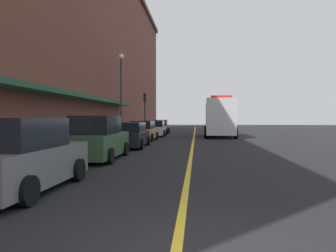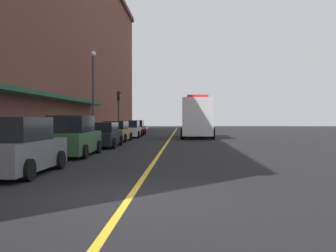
# 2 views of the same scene
# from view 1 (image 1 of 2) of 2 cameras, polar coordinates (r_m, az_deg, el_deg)

# --- Properties ---
(ground_plane) EXTENTS (112.00, 112.00, 0.00)m
(ground_plane) POSITION_cam_1_polar(r_m,az_deg,el_deg) (29.30, 4.60, -2.10)
(ground_plane) COLOR black
(sidewalk_left) EXTENTS (2.40, 70.00, 0.15)m
(sidewalk_left) POSITION_cam_1_polar(r_m,az_deg,el_deg) (30.00, -7.34, -1.88)
(sidewalk_left) COLOR #ADA8A0
(sidewalk_left) RESTS_ON ground
(lane_center_stripe) EXTENTS (0.16, 70.00, 0.01)m
(lane_center_stripe) POSITION_cam_1_polar(r_m,az_deg,el_deg) (29.29, 4.60, -2.09)
(lane_center_stripe) COLOR gold
(lane_center_stripe) RESTS_ON ground
(brick_building_left) EXTENTS (9.80, 64.00, 18.28)m
(brick_building_left) POSITION_cam_1_polar(r_m,az_deg,el_deg) (31.54, -17.98, 14.84)
(brick_building_left) COLOR brown
(brick_building_left) RESTS_ON ground
(parked_car_0) EXTENTS (2.09, 4.33, 1.81)m
(parked_car_0) POSITION_cam_1_polar(r_m,az_deg,el_deg) (8.71, -24.68, -5.06)
(parked_car_0) COLOR #595B60
(parked_car_0) RESTS_ON ground
(parked_car_1) EXTENTS (2.07, 4.65, 1.90)m
(parked_car_1) POSITION_cam_1_polar(r_m,az_deg,el_deg) (14.33, -12.37, -2.30)
(parked_car_1) COLOR #2D5133
(parked_car_1) RESTS_ON ground
(parked_car_2) EXTENTS (2.17, 4.81, 1.53)m
(parked_car_2) POSITION_cam_1_polar(r_m,az_deg,el_deg) (19.93, -6.83, -1.67)
(parked_car_2) COLOR black
(parked_car_2) RESTS_ON ground
(parked_car_3) EXTENTS (2.00, 4.41, 1.57)m
(parked_car_3) POSITION_cam_1_polar(r_m,az_deg,el_deg) (25.77, -4.37, -0.93)
(parked_car_3) COLOR #A5844C
(parked_car_3) RESTS_ON ground
(parked_car_4) EXTENTS (2.21, 4.79, 1.57)m
(parked_car_4) POSITION_cam_1_polar(r_m,az_deg,el_deg) (31.98, -2.29, -0.46)
(parked_car_4) COLOR silver
(parked_car_4) RESTS_ON ground
(parked_car_5) EXTENTS (2.03, 4.18, 1.58)m
(parked_car_5) POSITION_cam_1_polar(r_m,az_deg,el_deg) (37.53, -1.31, -0.18)
(parked_car_5) COLOR maroon
(parked_car_5) RESTS_ON ground
(box_truck) EXTENTS (3.01, 7.75, 3.76)m
(box_truck) POSITION_cam_1_polar(r_m,az_deg,el_deg) (31.30, 9.10, 1.39)
(box_truck) COLOR silver
(box_truck) RESTS_ON ground
(parking_meter_0) EXTENTS (0.14, 0.18, 1.33)m
(parking_meter_0) POSITION_cam_1_polar(r_m,az_deg,el_deg) (30.58, -5.46, 0.04)
(parking_meter_0) COLOR #4C4C51
(parking_meter_0) RESTS_ON sidewalk_left
(parking_meter_1) EXTENTS (0.14, 0.18, 1.33)m
(parking_meter_1) POSITION_cam_1_polar(r_m,az_deg,el_deg) (18.88, -12.20, -0.86)
(parking_meter_1) COLOR #4C4C51
(parking_meter_1) RESTS_ON sidewalk_left
(street_lamp_left) EXTENTS (0.44, 0.44, 6.94)m
(street_lamp_left) POSITION_cam_1_polar(r_m,az_deg,el_deg) (26.99, -8.28, 6.94)
(street_lamp_left) COLOR #33383D
(street_lamp_left) RESTS_ON sidewalk_left
(traffic_light_near) EXTENTS (0.38, 0.36, 4.30)m
(traffic_light_near) POSITION_cam_1_polar(r_m,az_deg,el_deg) (34.68, -4.10, 3.67)
(traffic_light_near) COLOR #232326
(traffic_light_near) RESTS_ON sidewalk_left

